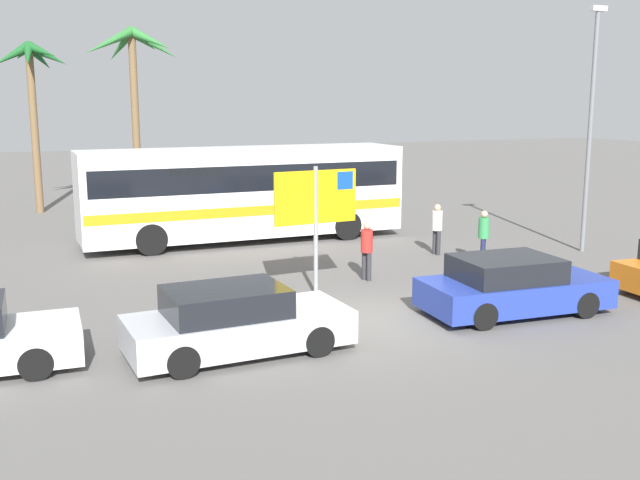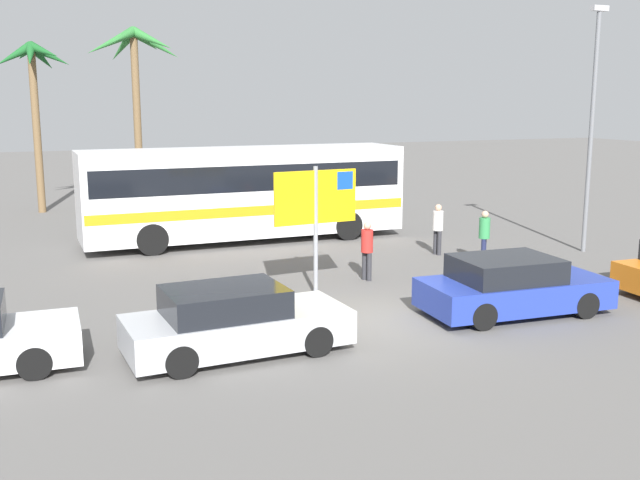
% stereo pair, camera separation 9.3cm
% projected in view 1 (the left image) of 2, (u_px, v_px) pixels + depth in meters
% --- Properties ---
extents(ground, '(120.00, 120.00, 0.00)m').
position_uv_depth(ground, '(378.00, 322.00, 16.16)').
color(ground, '#605E5B').
extents(bus_front_coach, '(10.81, 2.50, 3.17)m').
position_uv_depth(bus_front_coach, '(244.00, 189.00, 24.98)').
color(bus_front_coach, white).
rests_on(bus_front_coach, ground).
extents(ferry_sign, '(2.20, 0.25, 3.20)m').
position_uv_depth(ferry_sign, '(317.00, 202.00, 17.96)').
color(ferry_sign, gray).
rests_on(ferry_sign, ground).
extents(car_blue, '(4.31, 2.10, 1.32)m').
position_uv_depth(car_blue, '(512.00, 286.00, 16.66)').
color(car_blue, '#23389E').
rests_on(car_blue, ground).
extents(car_silver, '(4.29, 1.93, 1.32)m').
position_uv_depth(car_silver, '(235.00, 322.00, 14.00)').
color(car_silver, '#B7BABF').
rests_on(car_silver, ground).
extents(pedestrian_crossing_lot, '(0.32, 0.32, 1.59)m').
position_uv_depth(pedestrian_crossing_lot, '(437.00, 225.00, 22.98)').
color(pedestrian_crossing_lot, '#2D2D33').
rests_on(pedestrian_crossing_lot, ground).
extents(pedestrian_by_bus, '(0.32, 0.32, 1.59)m').
position_uv_depth(pedestrian_by_bus, '(367.00, 246.00, 19.71)').
color(pedestrian_by_bus, '#2D2D33').
rests_on(pedestrian_by_bus, ground).
extents(pedestrian_near_sign, '(0.32, 0.32, 1.59)m').
position_uv_depth(pedestrian_near_sign, '(484.00, 233.00, 21.68)').
color(pedestrian_near_sign, '#1E2347').
rests_on(pedestrian_near_sign, ground).
extents(lamp_post_left_side, '(0.56, 0.20, 7.56)m').
position_uv_depth(lamp_post_left_side, '(591.00, 121.00, 22.90)').
color(lamp_post_left_side, slate).
rests_on(lamp_post_left_side, ground).
extents(palm_tree_seaside, '(3.14, 3.20, 7.14)m').
position_uv_depth(palm_tree_seaside, '(31.00, 74.00, 30.65)').
color(palm_tree_seaside, brown).
rests_on(palm_tree_seaside, ground).
extents(palm_tree_inland, '(3.94, 3.68, 7.76)m').
position_uv_depth(palm_tree_inland, '(134.00, 62.00, 30.94)').
color(palm_tree_inland, brown).
rests_on(palm_tree_inland, ground).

